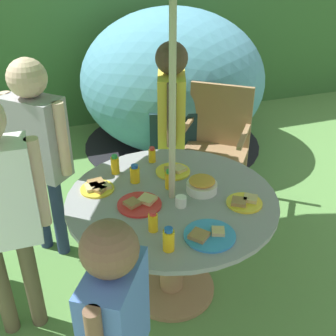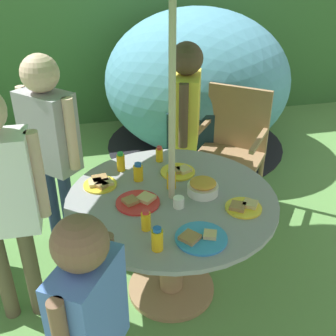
{
  "view_description": "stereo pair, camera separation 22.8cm",
  "coord_description": "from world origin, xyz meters",
  "px_view_note": "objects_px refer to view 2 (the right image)",
  "views": [
    {
      "loc": [
        -0.67,
        -1.85,
        2.01
      ],
      "look_at": [
        -0.02,
        0.02,
        0.89
      ],
      "focal_mm": 44.87,
      "sensor_mm": 36.0,
      "label": 1
    },
    {
      "loc": [
        -0.45,
        -1.92,
        2.01
      ],
      "look_at": [
        -0.02,
        0.02,
        0.89
      ],
      "focal_mm": 44.87,
      "sensor_mm": 36.0,
      "label": 2
    }
  ],
  "objects_px": {
    "dome_tent": "(197,81)",
    "juice_bottle_near_left": "(138,172)",
    "juice_bottle_spot_a": "(121,162)",
    "juice_bottle_far_left": "(157,239)",
    "wooden_chair": "(232,143)",
    "plate_near_right": "(100,183)",
    "child_in_blue_shirt": "(89,312)",
    "plate_far_right": "(138,202)",
    "juice_bottle_back_edge": "(171,180)",
    "plate_mid_left": "(178,171)",
    "garden_table": "(171,226)",
    "child_in_grey_shirt": "(49,132)",
    "plate_center_front": "(243,207)",
    "juice_bottle_mid_right": "(146,220)",
    "cup_near": "(179,202)",
    "snack_bowl": "(203,187)",
    "plate_front_edge": "(200,238)",
    "juice_bottle_center_back": "(159,154)",
    "child_in_yellow_shirt": "(186,110)"
  },
  "relations": [
    {
      "from": "juice_bottle_far_left",
      "to": "juice_bottle_back_edge",
      "type": "height_order",
      "value": "juice_bottle_far_left"
    },
    {
      "from": "juice_bottle_mid_right",
      "to": "juice_bottle_back_edge",
      "type": "bearing_deg",
      "value": 59.05
    },
    {
      "from": "cup_near",
      "to": "plate_center_front",
      "type": "bearing_deg",
      "value": -15.32
    },
    {
      "from": "snack_bowl",
      "to": "plate_far_right",
      "type": "xyz_separation_m",
      "value": [
        -0.37,
        -0.02,
        -0.03
      ]
    },
    {
      "from": "dome_tent",
      "to": "plate_front_edge",
      "type": "relative_size",
      "value": 8.96
    },
    {
      "from": "wooden_chair",
      "to": "juice_bottle_center_back",
      "type": "distance_m",
      "value": 0.87
    },
    {
      "from": "dome_tent",
      "to": "juice_bottle_near_left",
      "type": "distance_m",
      "value": 1.99
    },
    {
      "from": "plate_near_right",
      "to": "wooden_chair",
      "type": "bearing_deg",
      "value": 32.84
    },
    {
      "from": "juice_bottle_far_left",
      "to": "juice_bottle_spot_a",
      "type": "relative_size",
      "value": 1.0
    },
    {
      "from": "plate_near_right",
      "to": "dome_tent",
      "type": "bearing_deg",
      "value": 58.49
    },
    {
      "from": "plate_near_right",
      "to": "juice_bottle_spot_a",
      "type": "distance_m",
      "value": 0.21
    },
    {
      "from": "garden_table",
      "to": "child_in_yellow_shirt",
      "type": "bearing_deg",
      "value": 70.67
    },
    {
      "from": "plate_near_right",
      "to": "plate_far_right",
      "type": "bearing_deg",
      "value": -51.05
    },
    {
      "from": "garden_table",
      "to": "juice_bottle_back_edge",
      "type": "distance_m",
      "value": 0.27
    },
    {
      "from": "dome_tent",
      "to": "juice_bottle_back_edge",
      "type": "height_order",
      "value": "dome_tent"
    },
    {
      "from": "child_in_grey_shirt",
      "to": "plate_front_edge",
      "type": "relative_size",
      "value": 5.41
    },
    {
      "from": "child_in_blue_shirt",
      "to": "plate_far_right",
      "type": "height_order",
      "value": "child_in_blue_shirt"
    },
    {
      "from": "dome_tent",
      "to": "plate_center_front",
      "type": "relative_size",
      "value": 11.67
    },
    {
      "from": "dome_tent",
      "to": "child_in_blue_shirt",
      "type": "bearing_deg",
      "value": -98.29
    },
    {
      "from": "child_in_grey_shirt",
      "to": "plate_center_front",
      "type": "bearing_deg",
      "value": 4.75
    },
    {
      "from": "child_in_grey_shirt",
      "to": "plate_mid_left",
      "type": "bearing_deg",
      "value": 17.15
    },
    {
      "from": "plate_near_right",
      "to": "juice_bottle_center_back",
      "type": "xyz_separation_m",
      "value": [
        0.4,
        0.22,
        0.03
      ]
    },
    {
      "from": "child_in_blue_shirt",
      "to": "plate_mid_left",
      "type": "distance_m",
      "value": 1.19
    },
    {
      "from": "plate_front_edge",
      "to": "plate_center_front",
      "type": "bearing_deg",
      "value": 33.32
    },
    {
      "from": "garden_table",
      "to": "plate_far_right",
      "type": "bearing_deg",
      "value": -174.34
    },
    {
      "from": "dome_tent",
      "to": "plate_near_right",
      "type": "distance_m",
      "value": 2.11
    },
    {
      "from": "plate_near_right",
      "to": "child_in_blue_shirt",
      "type": "bearing_deg",
      "value": -96.76
    },
    {
      "from": "child_in_yellow_shirt",
      "to": "juice_bottle_mid_right",
      "type": "bearing_deg",
      "value": -4.41
    },
    {
      "from": "juice_bottle_spot_a",
      "to": "cup_near",
      "type": "distance_m",
      "value": 0.53
    },
    {
      "from": "garden_table",
      "to": "plate_center_front",
      "type": "distance_m",
      "value": 0.45
    },
    {
      "from": "child_in_yellow_shirt",
      "to": "juice_bottle_spot_a",
      "type": "relative_size",
      "value": 10.94
    },
    {
      "from": "child_in_yellow_shirt",
      "to": "juice_bottle_back_edge",
      "type": "distance_m",
      "value": 0.84
    },
    {
      "from": "garden_table",
      "to": "juice_bottle_far_left",
      "type": "relative_size",
      "value": 9.58
    },
    {
      "from": "snack_bowl",
      "to": "juice_bottle_back_edge",
      "type": "relative_size",
      "value": 1.49
    },
    {
      "from": "child_in_yellow_shirt",
      "to": "plate_far_right",
      "type": "xyz_separation_m",
      "value": [
        -0.5,
        -0.89,
        -0.15
      ]
    },
    {
      "from": "juice_bottle_center_back",
      "to": "snack_bowl",
      "type": "bearing_deg",
      "value": -69.17
    },
    {
      "from": "plate_near_right",
      "to": "juice_bottle_far_left",
      "type": "relative_size",
      "value": 1.57
    },
    {
      "from": "juice_bottle_spot_a",
      "to": "juice_bottle_far_left",
      "type": "bearing_deg",
      "value": -84.55
    },
    {
      "from": "juice_bottle_far_left",
      "to": "plate_mid_left",
      "type": "bearing_deg",
      "value": 68.4
    },
    {
      "from": "dome_tent",
      "to": "plate_far_right",
      "type": "relative_size",
      "value": 9.47
    },
    {
      "from": "plate_far_right",
      "to": "dome_tent",
      "type": "bearing_deg",
      "value": 65.77
    },
    {
      "from": "wooden_chair",
      "to": "plate_near_right",
      "type": "height_order",
      "value": "wooden_chair"
    },
    {
      "from": "wooden_chair",
      "to": "juice_bottle_mid_right",
      "type": "height_order",
      "value": "wooden_chair"
    },
    {
      "from": "wooden_chair",
      "to": "dome_tent",
      "type": "bearing_deg",
      "value": 126.9
    },
    {
      "from": "juice_bottle_mid_right",
      "to": "cup_near",
      "type": "xyz_separation_m",
      "value": [
        0.21,
        0.15,
        -0.02
      ]
    },
    {
      "from": "wooden_chair",
      "to": "juice_bottle_back_edge",
      "type": "relative_size",
      "value": 8.11
    },
    {
      "from": "snack_bowl",
      "to": "child_in_grey_shirt",
      "type": "bearing_deg",
      "value": 142.38
    },
    {
      "from": "juice_bottle_mid_right",
      "to": "garden_table",
      "type": "bearing_deg",
      "value": 53.26
    },
    {
      "from": "child_in_blue_shirt",
      "to": "plate_mid_left",
      "type": "bearing_deg",
      "value": 2.56
    },
    {
      "from": "plate_near_right",
      "to": "juice_bottle_back_edge",
      "type": "relative_size",
      "value": 1.64
    }
  ]
}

